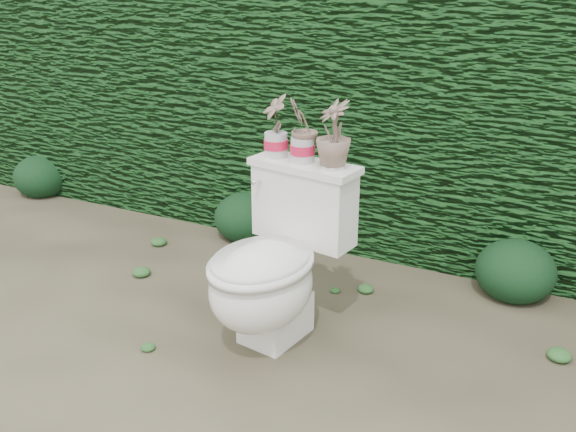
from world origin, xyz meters
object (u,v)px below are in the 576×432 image
at_px(potted_plant_left, 276,127).
at_px(toilet, 273,268).
at_px(potted_plant_center, 303,132).
at_px(potted_plant_right, 334,136).

bearing_deg(potted_plant_left, toilet, -23.90).
distance_m(toilet, potted_plant_left, 0.62).
distance_m(potted_plant_left, potted_plant_center, 0.14).
xyz_separation_m(toilet, potted_plant_center, (0.03, 0.24, 0.56)).
distance_m(toilet, potted_plant_center, 0.61).
xyz_separation_m(potted_plant_left, potted_plant_right, (0.30, -0.05, 0.01)).
bearing_deg(potted_plant_left, potted_plant_center, 33.08).
relative_size(toilet, potted_plant_right, 2.78).
relative_size(toilet, potted_plant_left, 2.89).
bearing_deg(potted_plant_center, potted_plant_left, -92.09).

